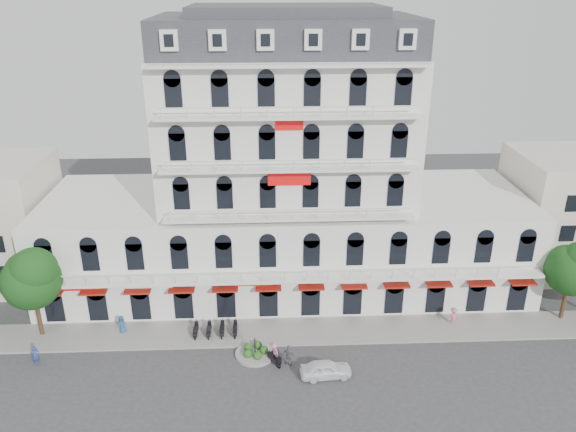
{
  "coord_description": "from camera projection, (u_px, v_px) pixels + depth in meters",
  "views": [
    {
      "loc": [
        -2.0,
        -31.01,
        27.95
      ],
      "look_at": [
        -0.19,
        10.0,
        10.38
      ],
      "focal_mm": 35.0,
      "sensor_mm": 36.0,
      "label": 1
    }
  ],
  "objects": [
    {
      "name": "main_building",
      "position": [
        286.0,
        186.0,
        52.17
      ],
      "size": [
        45.0,
        15.0,
        25.8
      ],
      "color": "silver",
      "rests_on": "ground"
    },
    {
      "name": "pedestrian_far",
      "position": [
        35.0,
        356.0,
        43.46
      ],
      "size": [
        0.73,
        0.61,
        1.72
      ],
      "primitive_type": "imported",
      "rotation": [
        0.0,
        0.0,
        0.36
      ],
      "color": "navy",
      "rests_on": "ground"
    },
    {
      "name": "sidewalk",
      "position": [
        291.0,
        331.0,
        47.79
      ],
      "size": [
        53.0,
        4.0,
        0.16
      ],
      "primitive_type": "cube",
      "color": "gray",
      "rests_on": "ground"
    },
    {
      "name": "parked_car",
      "position": [
        326.0,
        369.0,
        42.31
      ],
      "size": [
        4.01,
        1.86,
        1.33
      ],
      "primitive_type": "imported",
      "rotation": [
        0.0,
        0.0,
        1.65
      ],
      "color": "white",
      "rests_on": "ground"
    },
    {
      "name": "parked_scooter_row",
      "position": [
        216.0,
        336.0,
        47.39
      ],
      "size": [
        4.4,
        1.8,
        1.1
      ],
      "primitive_type": null,
      "color": "black",
      "rests_on": "ground"
    },
    {
      "name": "tree_east_inner",
      "position": [
        573.0,
        267.0,
        47.65
      ],
      "size": [
        4.4,
        4.37,
        7.57
      ],
      "color": "#382314",
      "rests_on": "ground"
    },
    {
      "name": "pedestrian_left",
      "position": [
        122.0,
        325.0,
        47.38
      ],
      "size": [
        0.9,
        0.66,
        1.69
      ],
      "primitive_type": "imported",
      "rotation": [
        0.0,
        0.0,
        -0.16
      ],
      "color": "#265073",
      "rests_on": "ground"
    },
    {
      "name": "tree_west_inner",
      "position": [
        31.0,
        276.0,
        45.18
      ],
      "size": [
        4.76,
        4.76,
        8.25
      ],
      "color": "#382314",
      "rests_on": "ground"
    },
    {
      "name": "ground",
      "position": [
        297.0,
        407.0,
        39.56
      ],
      "size": [
        120.0,
        120.0,
        0.0
      ],
      "primitive_type": "plane",
      "color": "#38383A",
      "rests_on": "ground"
    },
    {
      "name": "traffic_island",
      "position": [
        255.0,
        352.0,
        44.85
      ],
      "size": [
        3.2,
        3.2,
        1.6
      ],
      "color": "gray",
      "rests_on": "ground"
    },
    {
      "name": "rider_center",
      "position": [
        274.0,
        354.0,
        43.51
      ],
      "size": [
        1.11,
        1.49,
        1.95
      ],
      "rotation": [
        0.0,
        0.0,
        5.29
      ],
      "color": "black",
      "rests_on": "ground"
    },
    {
      "name": "pedestrian_mid",
      "position": [
        289.0,
        355.0,
        43.44
      ],
      "size": [
        1.15,
        0.92,
        1.82
      ],
      "primitive_type": "imported",
      "rotation": [
        0.0,
        0.0,
        2.61
      ],
      "color": "slate",
      "rests_on": "ground"
    },
    {
      "name": "pedestrian_right",
      "position": [
        453.0,
        316.0,
        48.52
      ],
      "size": [
        1.25,
        0.95,
        1.72
      ],
      "primitive_type": "imported",
      "rotation": [
        0.0,
        0.0,
        3.45
      ],
      "color": "#C76972",
      "rests_on": "ground"
    }
  ]
}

